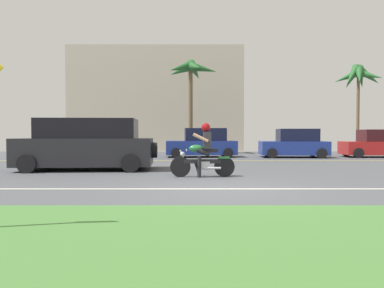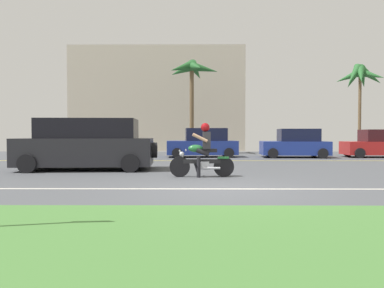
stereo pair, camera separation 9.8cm
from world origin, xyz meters
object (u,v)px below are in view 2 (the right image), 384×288
(motorcyclist, at_px, (202,154))
(parked_car_1, at_px, (203,144))
(parked_car_2, at_px, (295,144))
(parked_car_0, at_px, (98,144))
(palm_tree_1, at_px, (192,73))
(suv_nearby, at_px, (88,145))
(parked_car_3, at_px, (379,144))
(palm_tree_0, at_px, (360,78))

(motorcyclist, height_order, parked_car_1, parked_car_1)
(motorcyclist, bearing_deg, parked_car_2, 58.62)
(motorcyclist, height_order, parked_car_0, motorcyclist)
(parked_car_1, relative_size, palm_tree_1, 0.64)
(motorcyclist, bearing_deg, parked_car_0, 122.88)
(parked_car_0, bearing_deg, parked_car_2, 1.17)
(suv_nearby, relative_size, parked_car_0, 1.19)
(parked_car_1, bearing_deg, parked_car_3, -0.75)
(suv_nearby, distance_m, palm_tree_0, 19.02)
(motorcyclist, relative_size, parked_car_1, 0.48)
(suv_nearby, bearing_deg, palm_tree_1, 70.47)
(palm_tree_1, bearing_deg, parked_car_0, -142.72)
(parked_car_2, bearing_deg, parked_car_1, 176.70)
(parked_car_0, xyz_separation_m, parked_car_3, (16.03, 0.40, -0.02))
(parked_car_0, bearing_deg, motorcyclist, -57.12)
(parked_car_2, relative_size, palm_tree_0, 0.63)
(parked_car_2, xyz_separation_m, parked_car_3, (4.86, 0.17, -0.02))
(parked_car_2, bearing_deg, motorcyclist, -121.38)
(palm_tree_1, bearing_deg, suv_nearby, -109.53)
(parked_car_1, distance_m, parked_car_2, 5.26)
(parked_car_2, height_order, parked_car_3, parked_car_2)
(motorcyclist, xyz_separation_m, parked_car_1, (0.24, 9.32, 0.07))
(motorcyclist, xyz_separation_m, parked_car_2, (5.50, 9.01, 0.05))
(motorcyclist, relative_size, parked_car_3, 0.51)
(suv_nearby, xyz_separation_m, parked_car_0, (-1.47, 6.67, -0.16))
(suv_nearby, xyz_separation_m, parked_car_3, (14.56, 7.06, -0.18))
(parked_car_1, xyz_separation_m, palm_tree_0, (10.70, 3.51, 4.34))
(parked_car_0, relative_size, palm_tree_0, 0.71)
(parked_car_1, bearing_deg, parked_car_2, -3.30)
(suv_nearby, distance_m, palm_tree_1, 12.20)
(parked_car_3, bearing_deg, parked_car_2, -177.99)
(parked_car_0, relative_size, parked_car_2, 1.12)
(motorcyclist, relative_size, suv_nearby, 0.39)
(parked_car_2, height_order, palm_tree_0, palm_tree_0)
(motorcyclist, distance_m, palm_tree_1, 13.65)
(palm_tree_0, relative_size, palm_tree_1, 0.94)
(parked_car_0, bearing_deg, suv_nearby, -77.55)
(suv_nearby, distance_m, parked_car_1, 8.46)
(motorcyclist, distance_m, suv_nearby, 4.71)
(palm_tree_0, height_order, palm_tree_1, palm_tree_1)
(parked_car_1, height_order, parked_car_2, parked_car_1)
(parked_car_3, bearing_deg, motorcyclist, -138.43)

